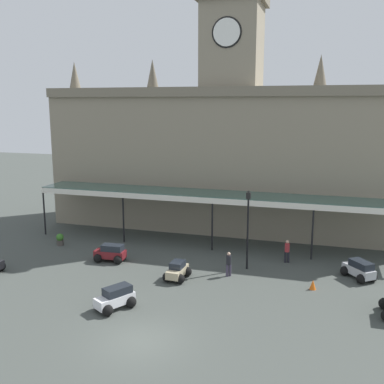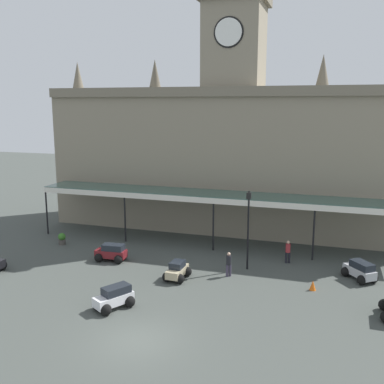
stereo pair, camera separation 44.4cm
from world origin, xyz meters
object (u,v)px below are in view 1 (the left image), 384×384
Objects in this scene: pedestrian_crossing_forecourt at (287,250)px; traffic_cone at (313,285)px; car_beige_sedan at (177,272)px; victorian_lamppost at (248,221)px; planter_near_kerb at (60,239)px; pedestrian_near_entrance at (229,263)px; car_white_estate at (115,299)px; car_silver_estate at (359,270)px; car_maroon_estate at (111,254)px.

traffic_cone is (1.96, -4.41, -0.60)m from pedestrian_crossing_forecourt.
car_beige_sedan is 5.91m from victorian_lamppost.
planter_near_kerb is at bearing 170.68° from traffic_cone.
car_white_estate is at bearing -127.83° from pedestrian_near_entrance.
pedestrian_near_entrance is 5.54m from traffic_cone.
victorian_lamppost is (0.95, 1.68, 2.51)m from pedestrian_near_entrance.
car_white_estate is (-13.42, -8.56, 0.00)m from car_silver_estate.
victorian_lamppost reaches higher than car_white_estate.
car_beige_sedan is 3.47m from pedestrian_near_entrance.
pedestrian_crossing_forecourt is at bearing 38.10° from car_beige_sedan.
pedestrian_crossing_forecourt reaches higher than planter_near_kerb.
car_silver_estate is at bearing 42.90° from traffic_cone.
planter_near_kerb is (-22.88, 0.64, -0.07)m from car_silver_estate.
car_beige_sedan reaches higher than planter_near_kerb.
pedestrian_near_entrance is (3.13, 1.45, 0.41)m from car_beige_sedan.
car_silver_estate and car_maroon_estate have the same top height.
pedestrian_crossing_forecourt is at bearing 159.96° from car_silver_estate.
car_silver_estate is at bearing 16.76° from car_beige_sedan.
car_maroon_estate is 1.38× the size of pedestrian_near_entrance.
car_white_estate is 3.95× the size of traffic_cone.
traffic_cone is (5.47, -0.65, -0.60)m from pedestrian_near_entrance.
car_maroon_estate is at bearing 118.55° from car_white_estate.
planter_near_kerb is at bearing 135.80° from car_white_estate.
car_white_estate is 0.44× the size of victorian_lamppost.
victorian_lamppost is at bearing 37.56° from car_beige_sedan.
car_maroon_estate is 0.41× the size of victorian_lamppost.
victorian_lamppost is (4.07, 3.13, 2.92)m from car_beige_sedan.
pedestrian_near_entrance is 14.79m from planter_near_kerb.
car_beige_sedan is at bearing -155.13° from pedestrian_near_entrance.
victorian_lamppost is at bearing 152.74° from traffic_cone.
pedestrian_crossing_forecourt is (6.64, 5.21, 0.41)m from car_beige_sedan.
planter_near_kerb is at bearing 178.41° from car_silver_estate.
planter_near_kerb reaches higher than traffic_cone.
car_maroon_estate reaches higher than car_beige_sedan.
car_maroon_estate is 3.73× the size of traffic_cone.
traffic_cone is at bearing -27.26° from victorian_lamppost.
pedestrian_near_entrance is 1.00× the size of pedestrian_crossing_forecourt.
pedestrian_near_entrance is at bearing -119.34° from victorian_lamppost.
car_maroon_estate is at bearing -172.35° from victorian_lamppost.
pedestrian_near_entrance reaches higher than car_silver_estate.
victorian_lamppost reaches higher than pedestrian_near_entrance.
car_white_estate reaches higher than car_beige_sedan.
victorian_lamppost reaches higher than car_maroon_estate.
pedestrian_near_entrance is 5.14m from pedestrian_crossing_forecourt.
pedestrian_near_entrance is at bearing 24.87° from car_beige_sedan.
traffic_cone is at bearing -137.10° from car_silver_estate.
pedestrian_crossing_forecourt reaches higher than car_beige_sedan.
car_maroon_estate is at bearing 177.65° from pedestrian_near_entrance.
car_maroon_estate is 7.88m from car_white_estate.
planter_near_kerb is at bearing 176.48° from victorian_lamppost.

